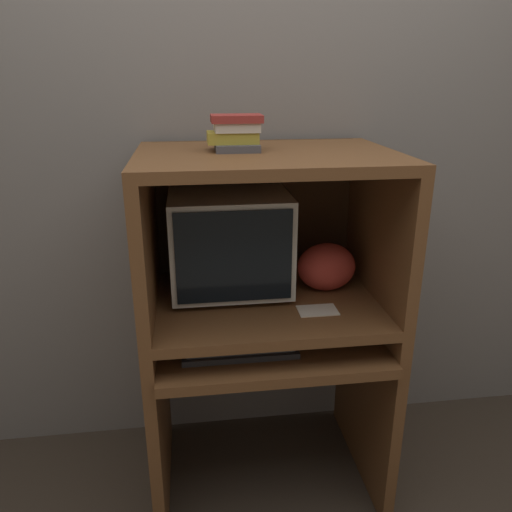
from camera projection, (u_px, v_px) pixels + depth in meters
The scene contains 10 objects.
wall_back at pixel (252, 142), 1.98m from camera, with size 6.00×0.06×2.60m.
desk_base at pixel (267, 393), 1.90m from camera, with size 0.86×0.66×0.67m.
desk_monitor_shelf at pixel (266, 305), 1.81m from camera, with size 0.86×0.63×0.12m.
hutch_upper at pixel (265, 202), 1.71m from camera, with size 0.86×0.63×0.52m.
crt_monitor at pixel (229, 240), 1.81m from camera, with size 0.42×0.38×0.37m.
keyboard at pixel (239, 348), 1.68m from camera, with size 0.39×0.15×0.03m.
mouse at pixel (315, 339), 1.72m from camera, with size 0.08×0.05×0.03m.
snack_bag at pixel (326, 267), 1.85m from camera, with size 0.22×0.16×0.18m.
book_stack at pixel (235, 133), 1.63m from camera, with size 0.18×0.14×0.12m.
paper_card at pixel (318, 310), 1.70m from camera, with size 0.13×0.09×0.00m.
Camera 1 is at (-0.26, -1.31, 1.55)m, focal length 35.00 mm.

